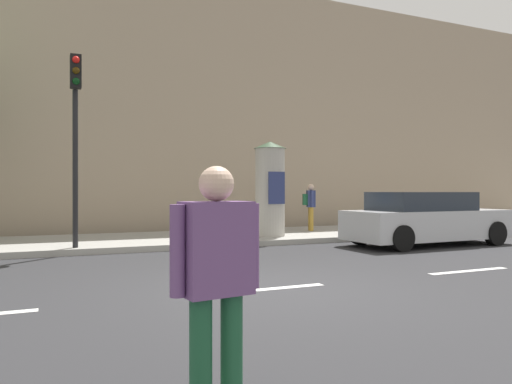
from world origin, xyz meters
TOP-DOWN VIEW (x-y plane):
  - ground_plane at (0.00, 0.00)m, footprint 80.00×80.00m
  - sidewalk_curb at (0.00, 7.00)m, footprint 36.00×4.00m
  - lane_markings at (0.00, 0.00)m, footprint 25.80×0.16m
  - building_backdrop at (0.00, 12.00)m, footprint 36.00×5.00m
  - traffic_light at (-2.38, 5.24)m, footprint 0.24×0.45m
  - poster_column at (2.90, 6.09)m, footprint 0.93×0.93m
  - pedestrian_with_backpack at (-2.06, -3.61)m, footprint 0.60×0.30m
  - pedestrian_in_dark_shirt at (4.94, 7.31)m, footprint 0.49×0.61m
  - parked_car_silver at (6.29, 3.51)m, footprint 4.57×1.89m

SIDE VIEW (x-z plane):
  - ground_plane at x=0.00m, z-range 0.00..0.00m
  - lane_markings at x=0.00m, z-range 0.00..0.01m
  - sidewalk_curb at x=0.00m, z-range 0.00..0.15m
  - parked_car_silver at x=6.29m, z-range -0.02..1.40m
  - pedestrian_with_backpack at x=-2.06m, z-range 0.13..1.74m
  - pedestrian_in_dark_shirt at x=4.94m, z-range 0.30..1.82m
  - poster_column at x=2.90m, z-range 0.17..2.89m
  - traffic_light at x=-2.38m, z-range 0.90..5.27m
  - building_backdrop at x=0.00m, z-range 0.00..8.82m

